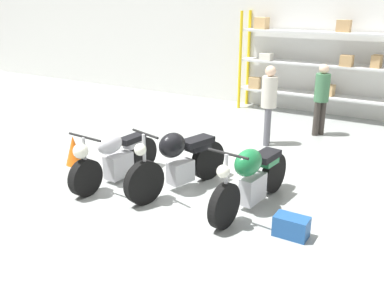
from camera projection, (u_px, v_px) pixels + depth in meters
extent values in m
plane|color=#9EA3A0|center=(179.00, 192.00, 6.86)|extent=(30.00, 30.00, 0.00)
cube|color=silver|center=(305.00, 44.00, 11.31)|extent=(30.00, 0.08, 3.60)
cylinder|color=yellow|center=(240.00, 61.00, 11.72)|extent=(0.08, 0.08, 2.64)
cylinder|color=yellow|center=(248.00, 59.00, 12.17)|extent=(0.08, 0.08, 2.64)
cube|color=silver|center=(327.00, 96.00, 11.03)|extent=(4.75, 0.55, 0.05)
cube|color=silver|center=(330.00, 65.00, 10.78)|extent=(4.75, 0.55, 0.05)
cube|color=silver|center=(334.00, 33.00, 10.52)|extent=(4.75, 0.55, 0.05)
cube|color=tan|center=(328.00, 90.00, 10.98)|extent=(0.32, 0.32, 0.27)
cube|color=silver|center=(266.00, 57.00, 11.46)|extent=(0.32, 0.26, 0.18)
cube|color=tan|center=(262.00, 23.00, 11.44)|extent=(0.34, 0.31, 0.30)
cube|color=tan|center=(344.00, 26.00, 10.36)|extent=(0.34, 0.20, 0.29)
cube|color=tan|center=(255.00, 83.00, 11.83)|extent=(0.31, 0.24, 0.30)
cube|color=tan|center=(377.00, 61.00, 10.21)|extent=(0.23, 0.32, 0.30)
cube|color=tan|center=(347.00, 61.00, 10.41)|extent=(0.31, 0.25, 0.27)
cylinder|color=black|center=(86.00, 178.00, 6.66)|extent=(0.18, 0.60, 0.59)
cylinder|color=black|center=(143.00, 153.00, 7.71)|extent=(0.18, 0.60, 0.59)
cube|color=#ADADB2|center=(119.00, 165.00, 7.24)|extent=(0.29, 0.50, 0.40)
ellipsoid|color=#B7B7BF|center=(110.00, 144.00, 6.97)|extent=(0.30, 0.52, 0.32)
cube|color=black|center=(132.00, 139.00, 7.39)|extent=(0.26, 0.52, 0.10)
cube|color=#B7B7BF|center=(134.00, 143.00, 7.45)|extent=(0.21, 0.37, 0.12)
cylinder|color=#ADADB2|center=(85.00, 158.00, 6.57)|extent=(0.05, 0.05, 0.65)
sphere|color=silver|center=(81.00, 151.00, 6.47)|extent=(0.24, 0.24, 0.24)
cylinder|color=black|center=(85.00, 137.00, 6.49)|extent=(0.69, 0.08, 0.04)
cylinder|color=black|center=(144.00, 183.00, 6.38)|extent=(0.30, 0.69, 0.68)
cylinder|color=black|center=(208.00, 160.00, 7.28)|extent=(0.30, 0.69, 0.68)
cube|color=#ADADB2|center=(181.00, 172.00, 6.87)|extent=(0.34, 0.47, 0.35)
ellipsoid|color=black|center=(172.00, 145.00, 6.60)|extent=(0.45, 0.54, 0.40)
cube|color=black|center=(197.00, 141.00, 6.97)|extent=(0.42, 0.63, 0.10)
cube|color=black|center=(198.00, 146.00, 7.02)|extent=(0.33, 0.45, 0.12)
cylinder|color=#ADADB2|center=(144.00, 159.00, 6.27)|extent=(0.06, 0.06, 0.75)
sphere|color=silver|center=(140.00, 150.00, 6.18)|extent=(0.18, 0.18, 0.18)
cylinder|color=black|center=(145.00, 134.00, 6.17)|extent=(0.56, 0.19, 0.04)
cylinder|color=black|center=(224.00, 206.00, 5.71)|extent=(0.19, 0.65, 0.64)
cylinder|color=black|center=(274.00, 173.00, 6.79)|extent=(0.19, 0.65, 0.64)
cube|color=#ADADB2|center=(253.00, 189.00, 6.30)|extent=(0.26, 0.50, 0.40)
ellipsoid|color=#196B38|center=(248.00, 163.00, 6.02)|extent=(0.38, 0.57, 0.38)
cube|color=black|center=(266.00, 156.00, 6.45)|extent=(0.32, 0.53, 0.10)
cube|color=#196B38|center=(267.00, 160.00, 6.51)|extent=(0.27, 0.38, 0.12)
cylinder|color=#ADADB2|center=(226.00, 180.00, 5.61)|extent=(0.06, 0.06, 0.73)
sphere|color=silver|center=(223.00, 172.00, 5.51)|extent=(0.18, 0.18, 0.18)
cylinder|color=black|center=(228.00, 154.00, 5.52)|extent=(0.62, 0.10, 0.04)
cylinder|color=#595960|center=(268.00, 125.00, 9.07)|extent=(0.13, 0.13, 0.81)
cylinder|color=#595960|center=(267.00, 127.00, 8.91)|extent=(0.13, 0.13, 0.81)
cylinder|color=beige|center=(269.00, 92.00, 8.76)|extent=(0.40, 0.40, 0.64)
sphere|color=beige|center=(271.00, 71.00, 8.62)|extent=(0.22, 0.22, 0.22)
cylinder|color=#38332D|center=(322.00, 118.00, 9.66)|extent=(0.13, 0.13, 0.78)
cylinder|color=#38332D|center=(316.00, 119.00, 9.58)|extent=(0.13, 0.13, 0.78)
cylinder|color=#3F724C|center=(322.00, 88.00, 9.40)|extent=(0.44, 0.44, 0.61)
sphere|color=beige|center=(324.00, 69.00, 9.26)|extent=(0.21, 0.21, 0.21)
cube|color=#1E4C8C|center=(291.00, 226.00, 5.55)|extent=(0.44, 0.26, 0.28)
cone|color=orange|center=(74.00, 150.00, 7.93)|extent=(0.32, 0.32, 0.55)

